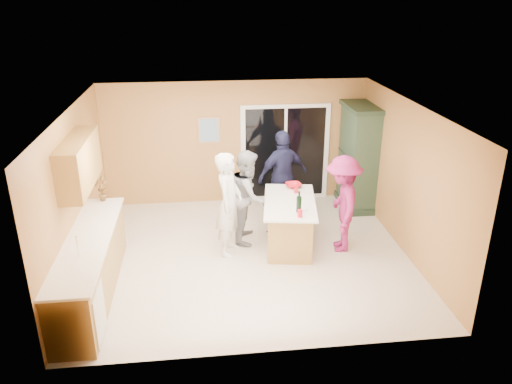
{
  "coord_description": "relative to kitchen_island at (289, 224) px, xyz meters",
  "views": [
    {
      "loc": [
        -0.75,
        -7.58,
        4.32
      ],
      "look_at": [
        0.15,
        0.1,
        1.15
      ],
      "focal_mm": 35.0,
      "sensor_mm": 36.0,
      "label": 1
    }
  ],
  "objects": [
    {
      "name": "woman_magenta",
      "position": [
        0.88,
        -0.24,
        0.46
      ],
      "size": [
        0.8,
        1.2,
        1.72
      ],
      "primitive_type": "imported",
      "rotation": [
        0.0,
        0.0,
        -1.73
      ],
      "color": "#922053",
      "rests_on": "floor"
    },
    {
      "name": "wall_front",
      "position": [
        -0.77,
        -2.82,
        0.9
      ],
      "size": [
        5.5,
        0.1,
        2.6
      ],
      "primitive_type": "cube",
      "color": "tan",
      "rests_on": "ground"
    },
    {
      "name": "wall_back",
      "position": [
        -0.77,
        2.18,
        0.9
      ],
      "size": [
        5.5,
        0.1,
        2.6
      ],
      "primitive_type": "cube",
      "color": "tan",
      "rests_on": "ground"
    },
    {
      "name": "framed_picture",
      "position": [
        -1.32,
        2.16,
        1.2
      ],
      "size": [
        0.46,
        0.04,
        0.56
      ],
      "color": "tan",
      "rests_on": "wall_back"
    },
    {
      "name": "ceiling",
      "position": [
        -0.77,
        -0.32,
        2.2
      ],
      "size": [
        5.5,
        5.0,
        0.1
      ],
      "primitive_type": "cube",
      "color": "white",
      "rests_on": "wall_back"
    },
    {
      "name": "tumbler_near",
      "position": [
        0.18,
        0.37,
        0.51
      ],
      "size": [
        0.09,
        0.09,
        0.11
      ],
      "primitive_type": "cylinder",
      "rotation": [
        0.0,
        0.0,
        -0.16
      ],
      "color": "red",
      "rests_on": "kitchen_island"
    },
    {
      "name": "wall_right",
      "position": [
        1.98,
        -0.32,
        0.9
      ],
      "size": [
        0.1,
        5.0,
        2.6
      ],
      "primitive_type": "cube",
      "color": "tan",
      "rests_on": "ground"
    },
    {
      "name": "floor",
      "position": [
        -0.77,
        -0.32,
        -0.4
      ],
      "size": [
        5.5,
        5.5,
        0.0
      ],
      "primitive_type": "plane",
      "color": "beige",
      "rests_on": "ground"
    },
    {
      "name": "sliding_door",
      "position": [
        0.28,
        2.14,
        0.65
      ],
      "size": [
        1.9,
        0.07,
        2.1
      ],
      "color": "white",
      "rests_on": "floor"
    },
    {
      "name": "white_plate",
      "position": [
        0.11,
        -0.35,
        0.46
      ],
      "size": [
        0.33,
        0.33,
        0.02
      ],
      "primitive_type": "cylinder",
      "rotation": [
        0.0,
        0.0,
        0.38
      ],
      "color": "white",
      "rests_on": "kitchen_island"
    },
    {
      "name": "tulip_vase",
      "position": [
        -3.22,
        0.2,
        0.75
      ],
      "size": [
        0.26,
        0.22,
        0.43
      ],
      "primitive_type": "imported",
      "rotation": [
        0.0,
        0.0,
        -0.33
      ],
      "color": "#A51016",
      "rests_on": "left_cabinet_run"
    },
    {
      "name": "wall_left",
      "position": [
        -3.52,
        -0.32,
        0.9
      ],
      "size": [
        0.1,
        5.0,
        2.6
      ],
      "primitive_type": "cube",
      "color": "tan",
      "rests_on": "ground"
    },
    {
      "name": "kitchen_island",
      "position": [
        0.0,
        0.0,
        0.0
      ],
      "size": [
        1.13,
        1.75,
        0.86
      ],
      "rotation": [
        0.0,
        0.0,
        -0.16
      ],
      "color": "#A68040",
      "rests_on": "floor"
    },
    {
      "name": "upper_cabinets",
      "position": [
        -3.35,
        -0.52,
        1.47
      ],
      "size": [
        0.35,
        1.6,
        0.75
      ],
      "primitive_type": "cube",
      "color": "#A68040",
      "rests_on": "wall_left"
    },
    {
      "name": "serving_bowl",
      "position": [
        0.18,
        0.65,
        0.49
      ],
      "size": [
        0.33,
        0.33,
        0.07
      ],
      "primitive_type": "imported",
      "rotation": [
        0.0,
        0.0,
        0.13
      ],
      "color": "red",
      "rests_on": "kitchen_island"
    },
    {
      "name": "wine_bottle",
      "position": [
        0.06,
        -0.47,
        0.6
      ],
      "size": [
        0.09,
        0.09,
        0.37
      ],
      "rotation": [
        0.0,
        0.0,
        0.42
      ],
      "color": "black",
      "rests_on": "kitchen_island"
    },
    {
      "name": "woman_grey",
      "position": [
        -0.7,
        0.34,
        0.44
      ],
      "size": [
        0.79,
        0.93,
        1.69
      ],
      "primitive_type": "imported",
      "rotation": [
        0.0,
        0.0,
        1.37
      ],
      "color": "gray",
      "rests_on": "floor"
    },
    {
      "name": "woman_white",
      "position": [
        -1.08,
        -0.15,
        0.51
      ],
      "size": [
        0.62,
        0.77,
        1.83
      ],
      "primitive_type": "imported",
      "rotation": [
        0.0,
        0.0,
        1.25
      ],
      "color": "silver",
      "rests_on": "floor"
    },
    {
      "name": "green_hutch",
      "position": [
        1.72,
        1.58,
        0.66
      ],
      "size": [
        0.62,
        1.18,
        2.18
      ],
      "color": "#223727",
      "rests_on": "floor"
    },
    {
      "name": "tumbler_far",
      "position": [
        0.05,
        -0.65,
        0.52
      ],
      "size": [
        0.09,
        0.09,
        0.12
      ],
      "primitive_type": "cylinder",
      "rotation": [
        0.0,
        0.0,
        0.05
      ],
      "color": "red",
      "rests_on": "kitchen_island"
    },
    {
      "name": "woman_navy",
      "position": [
        0.07,
        1.15,
        0.5
      ],
      "size": [
        1.15,
        0.79,
        1.81
      ],
      "primitive_type": "imported",
      "rotation": [
        0.0,
        0.0,
        3.5
      ],
      "color": "#1C1C3E",
      "rests_on": "floor"
    },
    {
      "name": "left_cabinet_run",
      "position": [
        -3.22,
        -1.37,
        0.06
      ],
      "size": [
        0.65,
        3.05,
        1.24
      ],
      "color": "#A68040",
      "rests_on": "floor"
    }
  ]
}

